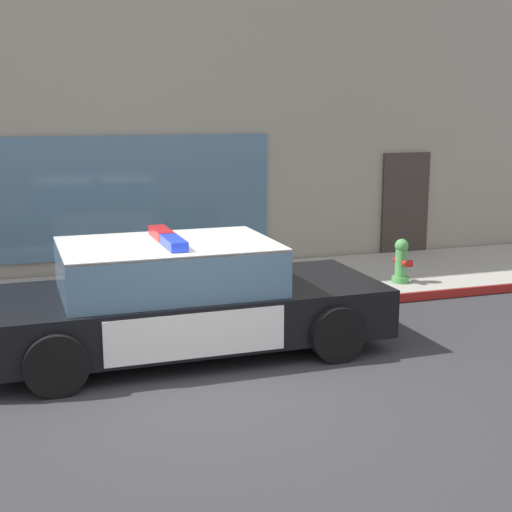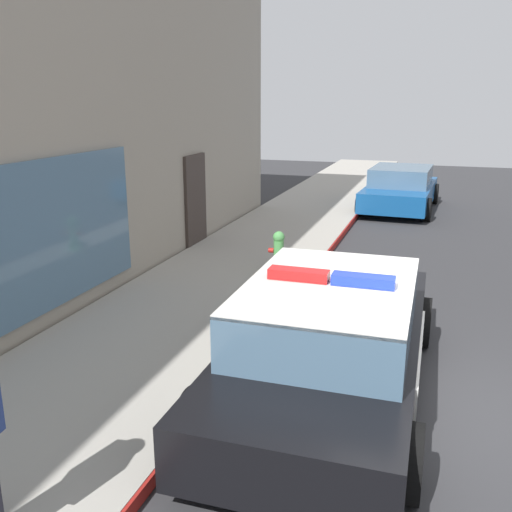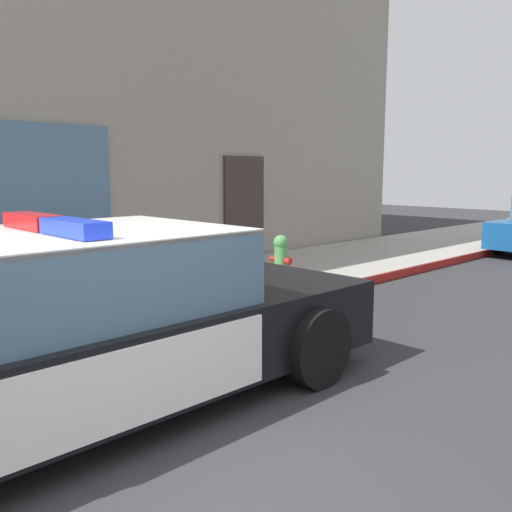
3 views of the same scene
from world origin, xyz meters
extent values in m
plane|color=#303033|center=(0.00, 0.00, 0.00)|extent=(48.00, 48.00, 0.00)
cube|color=#A39E93|center=(0.00, 3.95, 0.07)|extent=(48.00, 2.91, 0.15)
cube|color=maroon|center=(0.00, 2.48, 0.08)|extent=(28.80, 0.04, 0.14)
cube|color=#382D28|center=(5.42, 5.42, 1.05)|extent=(1.00, 0.08, 2.10)
cube|color=black|center=(0.04, 1.35, 0.50)|extent=(4.90, 1.97, 0.60)
cube|color=silver|center=(1.60, 1.36, 0.67)|extent=(1.68, 1.90, 0.05)
cube|color=silver|center=(-1.67, 1.34, 0.67)|extent=(1.38, 1.90, 0.05)
cube|color=silver|center=(-0.06, 2.32, 0.50)|extent=(2.05, 0.05, 0.51)
cube|color=silver|center=(-0.05, 0.37, 0.50)|extent=(2.05, 0.05, 0.51)
cube|color=yellow|center=(-0.06, 2.34, 0.50)|extent=(0.22, 0.01, 0.26)
cube|color=slate|center=(-0.15, 1.35, 1.07)|extent=(2.56, 1.76, 0.60)
cube|color=silver|center=(-0.15, 1.35, 1.36)|extent=(2.56, 1.76, 0.04)
cube|color=red|center=(-0.16, 1.70, 1.44)|extent=(0.21, 0.66, 0.11)
cube|color=blue|center=(-0.15, 1.00, 1.44)|extent=(0.21, 0.66, 0.11)
cylinder|color=black|center=(1.65, 2.33, 0.34)|extent=(0.68, 0.23, 0.68)
cylinder|color=black|center=(1.66, 0.40, 0.34)|extent=(0.68, 0.23, 0.68)
cylinder|color=black|center=(-1.58, 2.30, 0.34)|extent=(0.68, 0.23, 0.68)
cylinder|color=black|center=(-1.56, 0.37, 0.34)|extent=(0.68, 0.23, 0.68)
cylinder|color=#4C994C|center=(4.05, 3.11, 0.20)|extent=(0.28, 0.28, 0.10)
cylinder|color=#4C994C|center=(4.05, 3.11, 0.47)|extent=(0.19, 0.19, 0.45)
sphere|color=#4C994C|center=(4.05, 3.11, 0.77)|extent=(0.22, 0.22, 0.22)
cylinder|color=#B21E19|center=(4.05, 3.11, 0.84)|extent=(0.06, 0.06, 0.05)
cylinder|color=#B21E19|center=(4.05, 2.97, 0.50)|extent=(0.09, 0.10, 0.09)
cylinder|color=#B21E19|center=(4.05, 3.26, 0.50)|extent=(0.09, 0.10, 0.09)
cylinder|color=#B21E19|center=(4.20, 3.11, 0.46)|extent=(0.10, 0.12, 0.12)
cube|color=#144C8C|center=(11.59, 1.46, 0.48)|extent=(4.39, 2.05, 0.56)
cube|color=slate|center=(11.59, 1.46, 1.01)|extent=(2.31, 1.76, 0.56)
cylinder|color=black|center=(13.05, 2.31, 0.32)|extent=(0.65, 0.23, 0.64)
cylinder|color=black|center=(12.97, 0.47, 0.32)|extent=(0.65, 0.23, 0.64)
cylinder|color=black|center=(10.22, 2.45, 0.32)|extent=(0.65, 0.23, 0.64)
cylinder|color=black|center=(10.13, 0.61, 0.32)|extent=(0.65, 0.23, 0.64)
camera|label=1|loc=(-1.86, -7.12, 2.99)|focal=51.02mm
camera|label=2|loc=(-5.85, 0.32, 3.29)|focal=39.71mm
camera|label=3|loc=(-1.78, -2.45, 1.81)|focal=38.32mm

